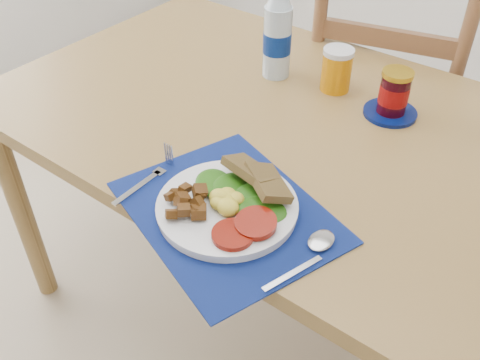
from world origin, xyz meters
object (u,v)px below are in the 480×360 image
at_px(water_bottle, 277,36).
at_px(juice_glass, 336,71).
at_px(breakfast_plate, 224,204).
at_px(chair_far, 387,72).
at_px(jam_on_saucer, 393,96).

bearing_deg(water_bottle, juice_glass, 9.92).
bearing_deg(breakfast_plate, chair_far, 114.29).
height_order(juice_glass, jam_on_saucer, jam_on_saucer).
bearing_deg(juice_glass, chair_far, 92.73).
bearing_deg(water_bottle, jam_on_saucer, 0.52).
bearing_deg(chair_far, breakfast_plate, 81.32).
height_order(chair_far, juice_glass, chair_far).
relative_size(water_bottle, jam_on_saucer, 1.95).
relative_size(breakfast_plate, jam_on_saucer, 2.07).
xyz_separation_m(water_bottle, jam_on_saucer, (0.33, 0.00, -0.06)).
bearing_deg(breakfast_plate, juice_glass, 116.06).
distance_m(chair_far, jam_on_saucer, 0.50).
relative_size(chair_far, breakfast_plate, 4.73).
bearing_deg(juice_glass, breakfast_plate, -83.13).
distance_m(breakfast_plate, water_bottle, 0.56).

